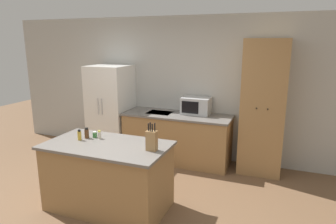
% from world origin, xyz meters
% --- Properties ---
extents(ground_plane, '(14.00, 14.00, 0.00)m').
position_xyz_m(ground_plane, '(0.00, 0.00, 0.00)').
color(ground_plane, brown).
extents(wall_back, '(7.20, 0.06, 2.60)m').
position_xyz_m(wall_back, '(0.00, 2.33, 1.30)').
color(wall_back, '#B2B2AD').
rests_on(wall_back, ground_plane).
extents(refrigerator, '(0.74, 0.73, 1.71)m').
position_xyz_m(refrigerator, '(-1.21, 1.95, 0.85)').
color(refrigerator, white).
rests_on(refrigerator, ground_plane).
extents(back_counter, '(1.94, 0.71, 0.88)m').
position_xyz_m(back_counter, '(0.15, 1.97, 0.44)').
color(back_counter, '#9E7547').
rests_on(back_counter, ground_plane).
extents(pantry_cabinet, '(0.68, 0.55, 2.20)m').
position_xyz_m(pantry_cabinet, '(1.61, 2.04, 1.10)').
color(pantry_cabinet, '#9E7547').
rests_on(pantry_cabinet, ground_plane).
extents(kitchen_island, '(1.59, 0.88, 0.88)m').
position_xyz_m(kitchen_island, '(-0.15, 0.14, 0.44)').
color(kitchen_island, '#9E7547').
rests_on(kitchen_island, ground_plane).
extents(microwave, '(0.50, 0.35, 0.30)m').
position_xyz_m(microwave, '(0.46, 2.11, 1.03)').
color(microwave, '#B2B5B7').
rests_on(microwave, back_counter).
extents(knife_block, '(0.13, 0.09, 0.35)m').
position_xyz_m(knife_block, '(0.48, 0.15, 1.01)').
color(knife_block, '#9E7547').
rests_on(knife_block, kitchen_island).
extents(spice_bottle_tall_dark, '(0.06, 0.06, 0.15)m').
position_xyz_m(spice_bottle_tall_dark, '(-0.52, 0.25, 0.95)').
color(spice_bottle_tall_dark, '#563319').
rests_on(spice_bottle_tall_dark, kitchen_island).
extents(spice_bottle_short_red, '(0.05, 0.05, 0.11)m').
position_xyz_m(spice_bottle_short_red, '(-0.35, 0.29, 0.93)').
color(spice_bottle_short_red, beige).
rests_on(spice_bottle_short_red, kitchen_island).
extents(spice_bottle_amber_oil, '(0.06, 0.06, 0.08)m').
position_xyz_m(spice_bottle_amber_oil, '(-0.44, 0.32, 0.92)').
color(spice_bottle_amber_oil, '#337033').
rests_on(spice_bottle_amber_oil, kitchen_island).
extents(spice_bottle_green_herb, '(0.05, 0.05, 0.14)m').
position_xyz_m(spice_bottle_green_herb, '(-0.57, 0.15, 0.95)').
color(spice_bottle_green_herb, gold).
rests_on(spice_bottle_green_herb, kitchen_island).
extents(fire_extinguisher, '(0.11, 0.11, 0.47)m').
position_xyz_m(fire_extinguisher, '(-1.77, 1.96, 0.21)').
color(fire_extinguisher, red).
rests_on(fire_extinguisher, ground_plane).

